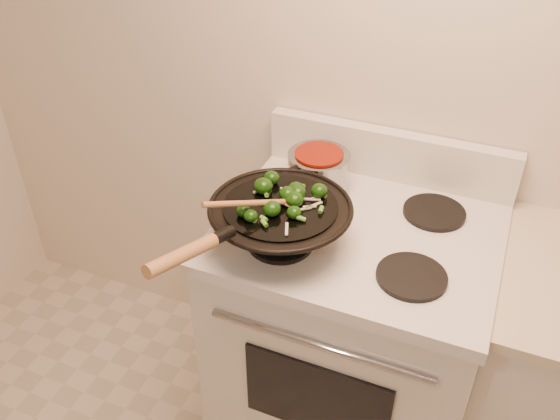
% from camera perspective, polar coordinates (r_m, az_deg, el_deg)
% --- Properties ---
extents(stove, '(0.78, 0.67, 1.08)m').
position_cam_1_polar(stove, '(1.99, 6.67, -12.05)').
color(stove, white).
rests_on(stove, ground).
extents(wok, '(0.38, 0.62, 0.20)m').
position_cam_1_polar(wok, '(1.57, -0.07, -1.16)').
color(wok, black).
rests_on(wok, stove).
extents(stirfry, '(0.21, 0.24, 0.04)m').
position_cam_1_polar(stirfry, '(1.54, 0.30, 1.36)').
color(stirfry, '#113408').
rests_on(stirfry, wok).
extents(wooden_spoon, '(0.19, 0.24, 0.09)m').
position_cam_1_polar(wooden_spoon, '(1.50, -1.31, 0.75)').
color(wooden_spoon, '#A26B40').
rests_on(wooden_spoon, wok).
extents(saucepan, '(0.19, 0.29, 0.11)m').
position_cam_1_polar(saucepan, '(1.81, 3.68, 3.94)').
color(saucepan, '#909398').
rests_on(saucepan, stove).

